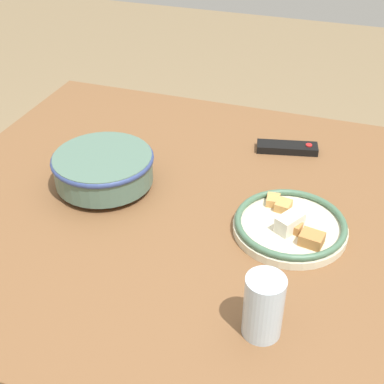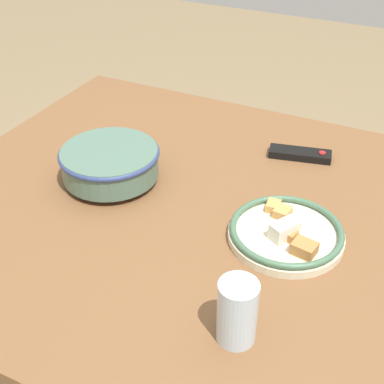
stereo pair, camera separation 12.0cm
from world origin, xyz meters
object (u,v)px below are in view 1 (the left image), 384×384
at_px(food_plate, 290,225).
at_px(drinking_glass, 263,306).
at_px(noodle_bowl, 104,168).
at_px(tv_remote, 287,148).

xyz_separation_m(food_plate, drinking_glass, (0.00, -0.29, 0.04)).
bearing_deg(noodle_bowl, food_plate, -3.94).
bearing_deg(food_plate, drinking_glass, -89.55).
distance_m(tv_remote, drinking_glass, 0.63).
bearing_deg(noodle_bowl, drinking_glass, -34.82).
relative_size(noodle_bowl, food_plate, 0.99).
distance_m(food_plate, tv_remote, 0.34).
bearing_deg(noodle_bowl, tv_remote, 38.32).
xyz_separation_m(food_plate, tv_remote, (-0.07, 0.34, -0.01)).
distance_m(noodle_bowl, food_plate, 0.46).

